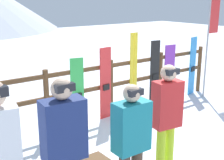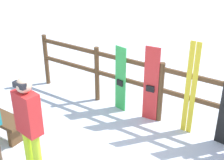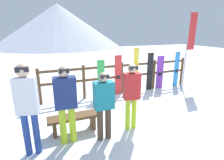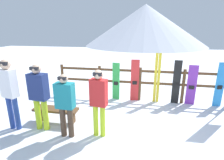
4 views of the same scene
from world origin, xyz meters
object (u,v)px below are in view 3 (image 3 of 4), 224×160
Objects in this scene: snowboard_blue at (176,69)px; person_teal at (104,102)px; rental_flag at (190,41)px; person_red at (132,92)px; person_navy at (66,100)px; snowboard_red at (118,75)px; snowboard_purple at (160,72)px; ski_pair_yellow at (136,70)px; snowboard_black_stripe at (150,72)px; person_white at (27,103)px; bench at (74,120)px; snowboard_green at (101,79)px.

person_teal is at bearing -149.17° from snowboard_blue.
person_teal is at bearing -153.62° from rental_flag.
person_red is 0.96× the size of person_navy.
person_teal is 1.04× the size of snowboard_blue.
snowboard_red is at bearing 73.50° from person_red.
snowboard_purple is 0.45× the size of rental_flag.
ski_pair_yellow reaches higher than snowboard_black_stripe.
person_navy reaches higher than snowboard_black_stripe.
person_red is 3.16m from snowboard_black_stripe.
rental_flag reaches higher than person_teal.
person_white is 0.60× the size of rental_flag.
rental_flag is at bearing -15.84° from snowboard_purple.
ski_pair_yellow is (1.45, 2.35, -0.10)m from person_red.
person_red is at bearing -137.83° from snowboard_purple.
person_navy is (-0.19, -0.37, 0.68)m from bench.
person_red is 2.76m from ski_pair_yellow.
person_teal is 1.04× the size of snowboard_red.
person_white is 6.34m from rental_flag.
snowboard_green is 2.57m from snowboard_purple.
person_red is 0.77m from person_teal.
snowboard_red is 0.49× the size of rental_flag.
person_white is (-1.47, 0.06, 0.20)m from person_teal.
person_navy reaches higher than bench.
rental_flag reaches higher than snowboard_green.
snowboard_green is 0.90× the size of snowboard_black_stripe.
ski_pair_yellow is at bearing 0.14° from snowboard_green.
rental_flag reaches higher than snowboard_purple.
bench is 4.39m from snowboard_purple.
bench is 3.97m from snowboard_black_stripe.
person_navy is at bearing -154.92° from snowboard_blue.
person_navy reaches higher than snowboard_purple.
person_teal is at bearing -138.65° from snowboard_black_stripe.
snowboard_green is (0.02, 2.35, -0.29)m from person_red.
bench is 0.74× the size of person_red.
person_navy is 0.72m from person_white.
bench is 3.44m from ski_pair_yellow.
ski_pair_yellow reaches higher than snowboard_green.
ski_pair_yellow is (2.78, 1.96, 0.56)m from bench.
snowboard_blue is (0.86, 0.00, 0.06)m from snowboard_purple.
snowboard_black_stripe is (3.62, 2.32, -0.23)m from person_navy.
snowboard_purple is 0.86m from snowboard_blue.
person_navy is (-0.77, 0.18, 0.10)m from person_teal.
snowboard_green is at bearing -180.00° from snowboard_purple.
snowboard_blue is at bearing 22.30° from bench.
bench is at bearing -144.75° from ski_pair_yellow.
person_teal is 4.90m from snowboard_blue.
bench is at bearing 163.64° from person_red.
person_teal is 3.80m from snowboard_black_stripe.
snowboard_black_stripe is 2.02m from rental_flag.
person_teal is 4.19m from snowboard_purple.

